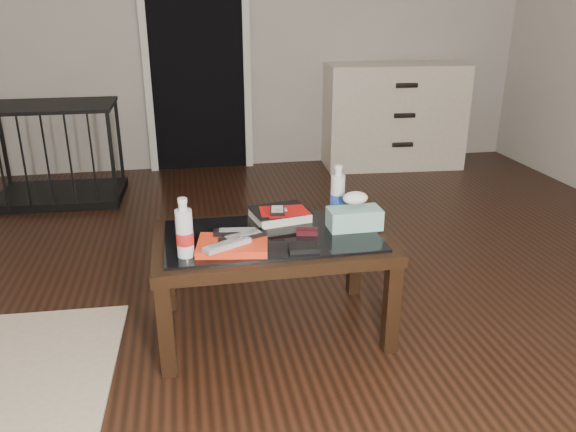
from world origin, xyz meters
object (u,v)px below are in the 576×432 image
coffee_table (272,248)px  pet_crate (58,169)px  dresser (393,116)px  water_bottle_left (184,228)px  tissue_box (354,218)px  textbook (280,214)px  water_bottle_right (338,190)px

coffee_table → pet_crate: size_ratio=1.08×
dresser → water_bottle_left: (-1.86, -2.67, 0.13)m
dresser → tissue_box: 2.76m
textbook → water_bottle_left: (-0.43, -0.32, 0.10)m
coffee_table → tissue_box: bearing=0.6°
pet_crate → textbook: 2.34m
dresser → pet_crate: 2.82m
pet_crate → textbook: (1.34, -1.90, 0.25)m
water_bottle_right → tissue_box: (0.03, -0.18, -0.07)m
pet_crate → coffee_table: bearing=-55.5°
coffee_table → water_bottle_left: size_ratio=4.20×
dresser → tissue_box: (-1.13, -2.52, 0.06)m
textbook → tissue_box: (0.30, -0.17, 0.02)m
dresser → water_bottle_left: dresser is taller
water_bottle_left → tissue_box: bearing=12.1°
tissue_box → textbook: bearing=150.4°
water_bottle_right → water_bottle_left: bearing=-154.6°
water_bottle_left → coffee_table: bearing=22.7°
dresser → water_bottle_left: 3.26m
textbook → dresser: bearing=47.6°
coffee_table → water_bottle_left: water_bottle_left is taller
dresser → textbook: bearing=-117.3°
pet_crate → textbook: size_ratio=3.72×
textbook → water_bottle_left: water_bottle_left is taller
textbook → pet_crate: bearing=114.1°
pet_crate → water_bottle_left: 2.43m
textbook → water_bottle_right: 0.29m
dresser → water_bottle_right: (-1.16, -2.34, 0.13)m
coffee_table → water_bottle_right: (0.34, 0.18, 0.18)m
dresser → textbook: dresser is taller
coffee_table → textbook: size_ratio=4.00×
coffee_table → dresser: 2.93m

